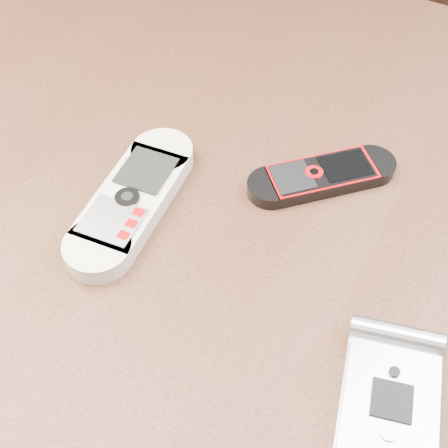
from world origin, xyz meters
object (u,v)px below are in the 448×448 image
nokia_white (132,199)px  table (219,301)px  motorola_razr (389,410)px  nokia_black_red (322,176)px

nokia_white → table: bearing=3.6°
nokia_white → motorola_razr: (0.24, -0.07, 0.00)m
nokia_white → motorola_razr: same height
table → motorola_razr: motorola_razr is taller
nokia_black_red → motorola_razr: motorola_razr is taller
nokia_white → motorola_razr: bearing=-22.1°
table → nokia_black_red: 0.15m
nokia_white → nokia_black_red: nokia_white is taller
motorola_razr → table: bearing=139.6°
nokia_black_red → nokia_white: bearing=-95.9°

